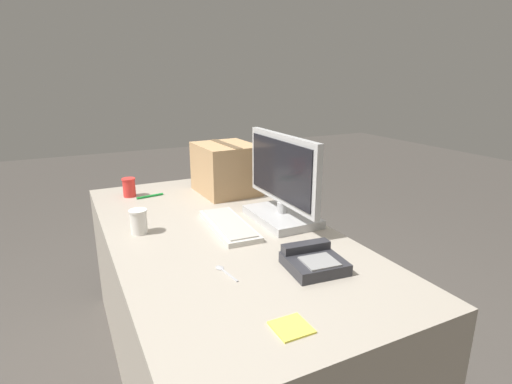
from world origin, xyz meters
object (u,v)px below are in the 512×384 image
at_px(monitor, 282,187).
at_px(keyboard, 229,225).
at_px(desk_phone, 313,261).
at_px(pen_marker, 150,196).
at_px(paper_cup_right, 139,221).
at_px(sticky_note_pad, 291,327).
at_px(paper_cup_left, 129,187).
at_px(spoon, 223,270).
at_px(cardboard_box, 226,168).

xyz_separation_m(monitor, keyboard, (-0.02, -0.25, -0.15)).
relative_size(monitor, desk_phone, 2.73).
bearing_deg(pen_marker, paper_cup_right, 64.54).
bearing_deg(sticky_note_pad, paper_cup_left, -172.73).
bearing_deg(sticky_note_pad, spoon, -173.63).
height_order(cardboard_box, sticky_note_pad, cardboard_box).
bearing_deg(desk_phone, paper_cup_right, -135.15).
height_order(spoon, pen_marker, pen_marker).
relative_size(keyboard, pen_marker, 2.90).
distance_m(monitor, cardboard_box, 0.54).
xyz_separation_m(keyboard, paper_cup_left, (-0.68, -0.31, 0.04)).
xyz_separation_m(paper_cup_left, spoon, (1.03, 0.14, -0.05)).
height_order(monitor, pen_marker, monitor).
xyz_separation_m(spoon, pen_marker, (-0.97, -0.04, 0.00)).
distance_m(paper_cup_right, cardboard_box, 0.70).
relative_size(pen_marker, sticky_note_pad, 1.53).
bearing_deg(keyboard, cardboard_box, 161.93).
relative_size(keyboard, desk_phone, 2.09).
distance_m(keyboard, paper_cup_right, 0.38).
xyz_separation_m(monitor, sticky_note_pad, (0.72, -0.38, -0.16)).
height_order(monitor, sticky_note_pad, monitor).
bearing_deg(paper_cup_left, desk_phone, 20.30).
bearing_deg(desk_phone, sticky_note_pad, -37.56).
height_order(keyboard, pen_marker, keyboard).
xyz_separation_m(cardboard_box, sticky_note_pad, (1.26, -0.33, -0.13)).
relative_size(cardboard_box, pen_marker, 2.44).
relative_size(paper_cup_left, paper_cup_right, 0.99).
bearing_deg(desk_phone, paper_cup_left, -154.00).
bearing_deg(spoon, keyboard, -33.88).
bearing_deg(spoon, desk_phone, -120.67).
bearing_deg(pen_marker, cardboard_box, 158.51).
bearing_deg(paper_cup_right, pen_marker, 163.22).
height_order(desk_phone, spoon, desk_phone).
distance_m(paper_cup_right, sticky_note_pad, 0.88).
distance_m(desk_phone, spoon, 0.31).
height_order(paper_cup_right, pen_marker, paper_cup_right).
distance_m(spoon, pen_marker, 0.97).
xyz_separation_m(monitor, spoon, (0.34, -0.42, -0.16)).
relative_size(keyboard, paper_cup_left, 4.18).
height_order(desk_phone, paper_cup_left, paper_cup_left).
relative_size(paper_cup_left, pen_marker, 0.69).
xyz_separation_m(keyboard, desk_phone, (0.48, 0.12, 0.01)).
xyz_separation_m(keyboard, cardboard_box, (-0.52, 0.20, 0.12)).
distance_m(keyboard, paper_cup_left, 0.74).
bearing_deg(desk_phone, monitor, 169.15).
distance_m(cardboard_box, pen_marker, 0.44).
bearing_deg(paper_cup_left, pen_marker, 56.84).
height_order(keyboard, paper_cup_left, paper_cup_left).
xyz_separation_m(monitor, desk_phone, (0.46, -0.14, -0.14)).
height_order(monitor, paper_cup_left, monitor).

